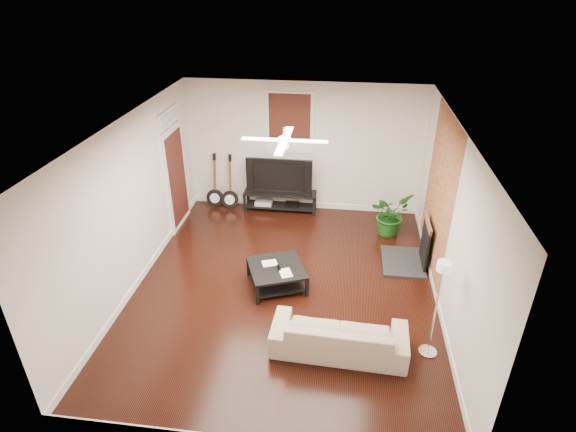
{
  "coord_description": "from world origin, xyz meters",
  "views": [
    {
      "loc": [
        0.87,
        -6.28,
        4.79
      ],
      "look_at": [
        0.0,
        0.4,
        1.15
      ],
      "focal_mm": 28.82,
      "sensor_mm": 36.0,
      "label": 1
    }
  ],
  "objects": [
    {
      "name": "room",
      "position": [
        0.0,
        0.0,
        1.4
      ],
      "size": [
        5.01,
        6.01,
        2.81
      ],
      "color": "black",
      "rests_on": "ground"
    },
    {
      "name": "brick_accent",
      "position": [
        2.49,
        1.0,
        1.4
      ],
      "size": [
        0.02,
        2.2,
        2.8
      ],
      "primitive_type": "cube",
      "color": "brown",
      "rests_on": "floor"
    },
    {
      "name": "fireplace",
      "position": [
        2.2,
        1.0,
        0.46
      ],
      "size": [
        0.8,
        1.1,
        0.92
      ],
      "primitive_type": "cube",
      "color": "black",
      "rests_on": "floor"
    },
    {
      "name": "window_back",
      "position": [
        -0.3,
        2.97,
        1.95
      ],
      "size": [
        1.0,
        0.06,
        1.3
      ],
      "primitive_type": "cube",
      "color": "#3B1910",
      "rests_on": "wall_back"
    },
    {
      "name": "door_left",
      "position": [
        -2.46,
        1.9,
        1.25
      ],
      "size": [
        0.08,
        1.0,
        2.5
      ],
      "primitive_type": "cube",
      "color": "white",
      "rests_on": "wall_left"
    },
    {
      "name": "tv_stand",
      "position": [
        -0.49,
        2.78,
        0.22
      ],
      "size": [
        1.58,
        0.42,
        0.44
      ],
      "primitive_type": "cube",
      "color": "black",
      "rests_on": "floor"
    },
    {
      "name": "tv",
      "position": [
        -0.49,
        2.8,
        0.85
      ],
      "size": [
        1.42,
        0.19,
        0.82
      ],
      "primitive_type": "imported",
      "color": "black",
      "rests_on": "tv_stand"
    },
    {
      "name": "coffee_table",
      "position": [
        -0.15,
        0.03,
        0.18
      ],
      "size": [
        1.14,
        1.14,
        0.37
      ],
      "primitive_type": "cube",
      "rotation": [
        0.0,
        0.0,
        0.38
      ],
      "color": "black",
      "rests_on": "floor"
    },
    {
      "name": "sofa",
      "position": [
        0.95,
        -1.35,
        0.28
      ],
      "size": [
        1.92,
        0.82,
        0.55
      ],
      "primitive_type": "imported",
      "rotation": [
        0.0,
        0.0,
        3.1
      ],
      "color": "tan",
      "rests_on": "floor"
    },
    {
      "name": "floor_lamp",
      "position": [
        2.2,
        -1.25,
        0.77
      ],
      "size": [
        0.26,
        0.26,
        1.54
      ],
      "primitive_type": null,
      "rotation": [
        0.0,
        0.0,
        -0.04
      ],
      "color": "silver",
      "rests_on": "floor"
    },
    {
      "name": "potted_plant",
      "position": [
        1.84,
        2.05,
        0.44
      ],
      "size": [
        1.03,
        1.04,
        0.88
      ],
      "primitive_type": "imported",
      "rotation": [
        0.0,
        0.0,
        0.89
      ],
      "color": "#185217",
      "rests_on": "floor"
    },
    {
      "name": "guitar_left",
      "position": [
        -1.96,
        2.75,
        0.62
      ],
      "size": [
        0.38,
        0.27,
        1.23
      ],
      "primitive_type": null,
      "rotation": [
        0.0,
        0.0,
        -0.01
      ],
      "color": "black",
      "rests_on": "floor"
    },
    {
      "name": "guitar_right",
      "position": [
        -1.61,
        2.72,
        0.62
      ],
      "size": [
        0.41,
        0.31,
        1.23
      ],
      "primitive_type": null,
      "rotation": [
        0.0,
        0.0,
        0.1
      ],
      "color": "black",
      "rests_on": "floor"
    },
    {
      "name": "ceiling_fan",
      "position": [
        0.0,
        0.0,
        2.6
      ],
      "size": [
        1.24,
        1.24,
        0.32
      ],
      "primitive_type": null,
      "color": "white",
      "rests_on": "ceiling"
    }
  ]
}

